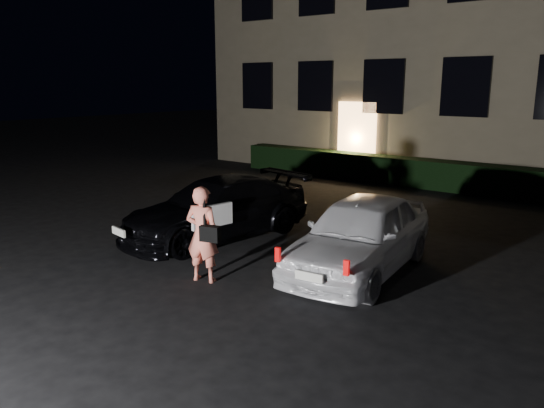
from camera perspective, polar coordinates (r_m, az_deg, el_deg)
The scene contains 5 objects.
ground at distance 7.82m, azimuth -8.15°, elevation -10.80°, with size 80.00×80.00×0.00m, color black.
hedge at distance 16.50m, azimuth 18.92°, elevation 2.81°, with size 15.00×0.70×0.85m, color black.
sedan at distance 10.91m, azimuth -5.97°, elevation -0.49°, with size 2.40×4.42×1.21m.
hatch at distance 9.03m, azimuth 9.49°, elevation -3.22°, with size 1.93×3.93×1.29m.
man at distance 8.49m, azimuth -7.45°, elevation -3.23°, with size 0.71×0.52×1.56m.
Camera 1 is at (5.20, -4.93, 3.13)m, focal length 35.00 mm.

